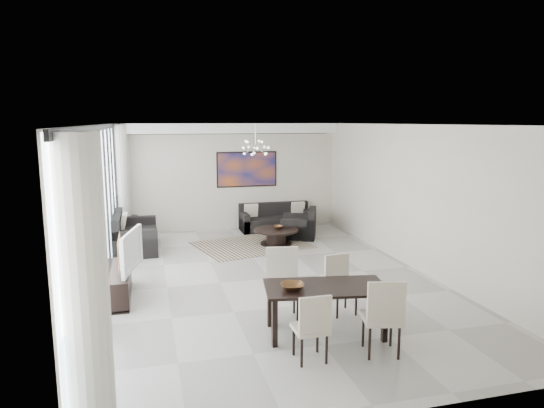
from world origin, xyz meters
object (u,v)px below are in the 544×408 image
object	(u,v)px
sofa_main	(276,221)
tv_console	(117,284)
dining_table	(326,292)
coffee_table	(276,236)
television	(125,251)

from	to	relation	value
sofa_main	tv_console	distance (m)	5.92
sofa_main	dining_table	distance (m)	6.70
coffee_table	tv_console	xyz separation A→B (m)	(-3.56, -2.80, 0.03)
coffee_table	sofa_main	size ratio (longest dim) A/B	0.55
sofa_main	tv_console	xyz separation A→B (m)	(-3.99, -4.38, 0.00)
television	dining_table	distance (m)	3.51
tv_console	television	xyz separation A→B (m)	(0.16, -0.05, 0.58)
television	dining_table	xyz separation A→B (m)	(2.75, -2.17, -0.21)
tv_console	sofa_main	bearing A→B (deg)	47.64
coffee_table	dining_table	size ratio (longest dim) A/B	0.60
sofa_main	dining_table	xyz separation A→B (m)	(-1.08, -6.60, 0.37)
tv_console	television	bearing A→B (deg)	-18.30
sofa_main	television	size ratio (longest dim) A/B	1.70
television	coffee_table	bearing A→B (deg)	-36.49
sofa_main	coffee_table	bearing A→B (deg)	-105.36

